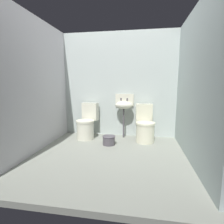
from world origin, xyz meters
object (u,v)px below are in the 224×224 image
object	(u,v)px
toilet_left	(87,124)
sink	(124,105)
bucket	(109,140)
toilet_right	(145,126)

from	to	relation	value
toilet_left	sink	world-z (taller)	sink
sink	bucket	size ratio (longest dim) A/B	3.77
toilet_right	sink	xyz separation A→B (m)	(-0.47, 0.19, 0.43)
sink	bucket	xyz separation A→B (m)	(-0.24, -0.57, -0.66)
toilet_left	bucket	bearing A→B (deg)	152.97
toilet_left	bucket	distance (m)	0.73
bucket	toilet_left	bearing A→B (deg)	146.29
toilet_left	bucket	world-z (taller)	toilet_left
toilet_right	bucket	size ratio (longest dim) A/B	2.97
toilet_left	toilet_right	distance (m)	1.29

